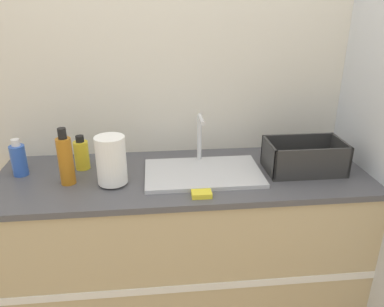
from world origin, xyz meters
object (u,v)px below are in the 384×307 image
Objects in this scene: bottle_amber at (66,160)px; bottle_blue at (19,159)px; bottle_yellow at (82,154)px; paper_towel_roll at (111,161)px; dish_rack at (304,160)px; sink at (203,171)px.

bottle_amber reaches higher than bottle_blue.
bottle_blue reaches higher than bottle_yellow.
paper_towel_roll reaches higher than bottle_blue.
paper_towel_roll is 0.96m from dish_rack.
bottle_amber is at bearing 171.84° from paper_towel_roll.
bottle_blue is (-0.91, 0.09, 0.07)m from sink.
dish_rack is 1.14m from bottle_yellow.
bottle_yellow is at bearing 76.28° from bottle_amber.
bottle_amber is at bearing -103.72° from bottle_yellow.
bottle_yellow is (-1.13, 0.14, 0.02)m from dish_rack.
bottle_amber reaches higher than bottle_yellow.
bottle_blue is at bearing -171.11° from bottle_yellow.
bottle_blue reaches higher than dish_rack.
bottle_yellow is at bearing 167.44° from sink.
sink is at bearing -12.56° from bottle_yellow.
bottle_yellow is 0.95× the size of bottle_blue.
bottle_blue is at bearing 154.83° from bottle_amber.
bottle_amber is (-1.17, -0.02, 0.06)m from dish_rack.
bottle_yellow reaches higher than dish_rack.
dish_rack is at bearing 1.13° from bottle_amber.
sink reaches higher than bottle_yellow.
dish_rack is (0.96, 0.05, -0.06)m from paper_towel_roll.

